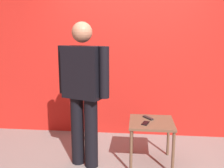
% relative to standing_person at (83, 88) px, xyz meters
% --- Properties ---
extents(back_wall_red, '(5.71, 0.12, 3.25)m').
position_rel_standing_person_xyz_m(back_wall_red, '(0.53, 1.14, 0.62)').
color(back_wall_red, red).
rests_on(back_wall_red, ground_plane).
extents(standing_person, '(0.70, 0.40, 1.79)m').
position_rel_standing_person_xyz_m(standing_person, '(0.00, 0.00, 0.00)').
color(standing_person, black).
rests_on(standing_person, ground_plane).
extents(side_table, '(0.55, 0.55, 0.57)m').
position_rel_standing_person_xyz_m(side_table, '(0.84, 0.11, -0.52)').
color(side_table, brown).
rests_on(side_table, ground_plane).
extents(cell_phone, '(0.11, 0.16, 0.01)m').
position_rel_standing_person_xyz_m(cell_phone, '(0.76, 0.03, -0.43)').
color(cell_phone, black).
rests_on(cell_phone, side_table).
extents(tv_remote, '(0.14, 0.16, 0.02)m').
position_rel_standing_person_xyz_m(tv_remote, '(0.80, 0.22, -0.43)').
color(tv_remote, black).
rests_on(tv_remote, side_table).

